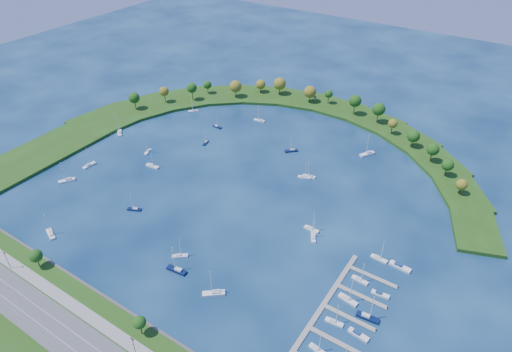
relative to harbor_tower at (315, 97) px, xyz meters
The scene contains 35 objects.
ground 120.67m from the harbor_tower, 82.74° to the right, with size 700.00×700.00×0.00m, color #071F42.
south_shoreline 243.02m from the harbor_tower, 86.40° to the right, with size 420.00×43.10×11.60m.
breakwater 77.49m from the harbor_tower, 113.66° to the right, with size 286.74×247.64×2.00m.
breakwater_trees 29.11m from the harbor_tower, 91.19° to the right, with size 235.21×94.73×15.29m.
harbor_tower is the anchor object (origin of this frame).
dock_system 206.77m from the harbor_tower, 60.90° to the right, with size 24.28×82.00×1.60m.
moored_boat_0 201.24m from the harbor_tower, 75.31° to the right, with size 9.30×8.41×14.44m.
moored_boat_1 77.02m from the harbor_tower, 74.16° to the right, with size 7.70×7.59×12.41m.
moored_boat_2 213.58m from the harbor_tower, 100.95° to the right, with size 9.21×5.61×13.11m.
moored_boat_3 142.88m from the harbor_tower, 106.90° to the right, with size 9.05×3.27×13.02m.
moored_boat_4 81.54m from the harbor_tower, 38.68° to the right, with size 7.75×10.35×15.17m.
moored_boat_5 156.20m from the harbor_tower, 63.12° to the right, with size 5.77×8.09×11.74m.
moored_boat_6 195.41m from the harbor_tower, 81.58° to the right, with size 10.07×3.81×14.45m.
moored_boat_7 101.65m from the harbor_tower, 108.23° to the right, with size 3.17×6.65×9.42m.
moored_boat_8 150.33m from the harbor_tower, 63.51° to the right, with size 8.11×2.69×11.76m.
moored_boat_9 94.55m from the harbor_tower, 136.62° to the right, with size 6.84×6.84×11.11m.
moored_boat_10 187.15m from the harbor_tower, 82.74° to the right, with size 7.15×6.40×11.05m.
moored_boat_11 173.74m from the harbor_tower, 96.63° to the right, with size 7.63×4.96×10.93m.
moored_boat_12 189.78m from the harbor_tower, 112.50° to the right, with size 7.19×9.13×13.55m.
moored_boat_13 84.23m from the harbor_tower, 117.53° to the right, with size 7.28×2.65×10.48m.
moored_boat_14 53.93m from the harbor_tower, 110.71° to the right, with size 8.34×3.93×11.83m.
moored_boat_15 174.27m from the harbor_tower, 115.41° to the right, with size 2.62×8.60×12.55m.
moored_boat_16 103.50m from the harbor_tower, 64.72° to the right, with size 7.97×3.70×11.30m.
moored_boat_17 104.68m from the harbor_tower, 66.32° to the right, with size 7.77×4.78×11.07m.
moored_boat_18 137.69m from the harbor_tower, 113.98° to the right, with size 3.42×7.13×10.11m.
moored_boat_19 148.93m from the harbor_tower, 127.03° to the right, with size 8.71×8.03×13.63m.
docked_boat_2 219.06m from the harbor_tower, 62.60° to the right, with size 7.44×2.98×10.63m.
docked_boat_4 205.97m from the harbor_tower, 60.70° to the right, with size 7.76×2.80×11.17m.
docked_boat_5 211.35m from the harbor_tower, 58.24° to the right, with size 8.83×3.34×1.76m.
docked_boat_6 194.20m from the harbor_tower, 58.74° to the right, with size 9.10×3.85×12.97m.
docked_boat_7 203.22m from the harbor_tower, 56.81° to the right, with size 9.68×3.54×13.92m.
docked_boat_8 183.12m from the harbor_tower, 56.61° to the right, with size 7.81×2.76×11.26m.
docked_boat_9 191.22m from the harbor_tower, 54.42° to the right, with size 7.93×2.91×1.58m.
docked_boat_10 170.35m from the harbor_tower, 52.72° to the right, with size 8.11×2.74×11.73m.
docked_boat_11 176.26m from the harbor_tower, 50.07° to the right, with size 10.21×3.68×2.04m.
Camera 1 is at (121.76, -172.85, 152.71)m, focal length 31.35 mm.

